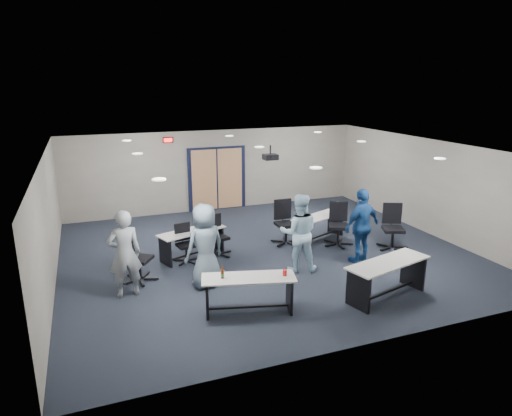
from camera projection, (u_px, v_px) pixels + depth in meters
name	position (u px, v px, depth m)	size (l,w,h in m)	color
floor	(266.00, 253.00, 11.73)	(10.00, 10.00, 0.00)	black
back_wall	(217.00, 170.00, 15.42)	(10.00, 0.04, 2.70)	gray
front_wall	(372.00, 270.00, 7.32)	(10.00, 0.04, 2.70)	gray
left_wall	(48.00, 224.00, 9.66)	(0.04, 9.00, 2.70)	gray
right_wall	(428.00, 186.00, 13.08)	(0.04, 9.00, 2.70)	gray
ceiling	(267.00, 149.00, 11.00)	(10.00, 9.00, 0.04)	white
double_door	(217.00, 179.00, 15.46)	(2.00, 0.07, 2.20)	black
exit_sign	(168.00, 140.00, 14.52)	(0.32, 0.07, 0.18)	black
ceiling_projector	(270.00, 157.00, 11.63)	(0.35, 0.32, 0.37)	black
ceiling_can_lights	(263.00, 148.00, 11.23)	(6.24, 5.74, 0.02)	white
table_front_left	(249.00, 288.00, 8.64)	(1.86, 1.03, 0.98)	silver
table_front_right	(387.00, 273.00, 9.22)	(2.01, 1.10, 0.78)	silver
table_back_left	(192.00, 239.00, 11.35)	(1.81, 1.13, 0.70)	silver
table_back_right	(319.00, 223.00, 12.60)	(1.79, 1.16, 0.69)	silver
chair_back_a	(186.00, 244.00, 11.04)	(0.59, 0.59, 0.94)	black
chair_back_b	(218.00, 236.00, 11.45)	(0.65, 0.65, 1.03)	black
chair_back_c	(286.00, 223.00, 12.27)	(0.74, 0.74, 1.19)	black
chair_back_d	(339.00, 224.00, 12.15)	(0.73, 0.73, 1.16)	black
chair_loose_left	(139.00, 257.00, 9.97)	(0.71, 0.71, 1.12)	black
chair_loose_right	(393.00, 227.00, 11.87)	(0.75, 0.75, 1.19)	black
person_gray	(125.00, 254.00, 9.19)	(0.67, 0.44, 1.83)	#91989E
person_plaid	(205.00, 246.00, 9.64)	(0.89, 0.58, 1.83)	slate
person_lightblue	(299.00, 233.00, 10.46)	(0.89, 0.69, 1.83)	#C0E9FF
person_navy	(362.00, 226.00, 10.95)	(1.07, 0.45, 1.83)	navy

